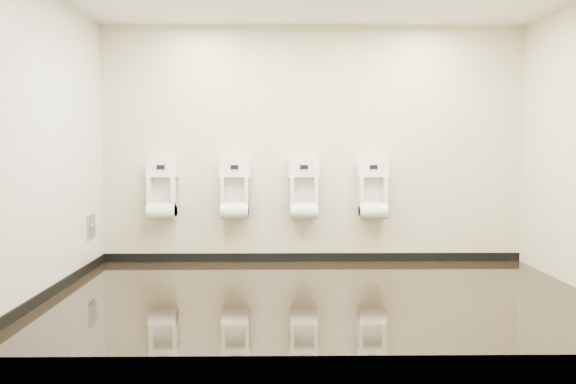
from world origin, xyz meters
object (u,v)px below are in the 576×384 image
access_panel (91,226)px  urinal_0 (162,194)px  urinal_3 (373,194)px  urinal_2 (304,194)px  urinal_1 (235,194)px

access_panel → urinal_0: bearing=31.1°
access_panel → urinal_0: 0.89m
urinal_3 → urinal_2: bearing=180.0°
urinal_0 → urinal_1: (0.85, 0.00, 0.00)m
urinal_0 → urinal_1: same height
urinal_0 → urinal_3: same height
access_panel → urinal_1: urinal_1 is taller
urinal_0 → urinal_2: 1.67m
urinal_0 → urinal_3: bearing=0.0°
urinal_2 → access_panel: bearing=-169.8°
access_panel → urinal_1: (1.57, 0.43, 0.32)m
urinal_2 → urinal_0: bearing=180.0°
access_panel → urinal_1: size_ratio=0.36×
access_panel → urinal_0: urinal_0 is taller
urinal_1 → urinal_2: same height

